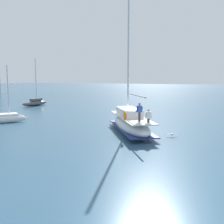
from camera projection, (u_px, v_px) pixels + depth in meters
ground_plane at (129, 129)px, 26.56m from camera, size 400.00×400.00×0.00m
main_sailboat at (131, 122)px, 25.12m from camera, size 9.09×7.72×13.03m
moored_cutter_left at (35, 102)px, 48.95m from camera, size 5.85×1.79×8.71m
moored_cutter_right at (6, 117)px, 31.03m from camera, size 5.00×4.36×6.58m
seagull at (172, 134)px, 22.97m from camera, size 0.56×0.87×0.16m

